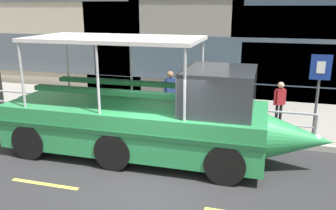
% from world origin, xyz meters
% --- Properties ---
extents(ground_plane, '(120.00, 120.00, 0.00)m').
position_xyz_m(ground_plane, '(0.00, 0.00, 0.00)').
color(ground_plane, '#2B2B2D').
extents(sidewalk, '(32.00, 4.80, 0.18)m').
position_xyz_m(sidewalk, '(0.00, 5.60, 0.09)').
color(sidewalk, gray).
rests_on(sidewalk, ground_plane).
extents(curb_edge, '(32.00, 0.18, 0.18)m').
position_xyz_m(curb_edge, '(0.00, 3.11, 0.09)').
color(curb_edge, '#B2ADA3').
rests_on(curb_edge, ground_plane).
extents(lane_centreline, '(25.80, 0.12, 0.01)m').
position_xyz_m(lane_centreline, '(-0.00, -0.91, 0.00)').
color(lane_centreline, '#DBD64C').
rests_on(lane_centreline, ground_plane).
extents(curb_guardrail, '(11.63, 0.09, 0.85)m').
position_xyz_m(curb_guardrail, '(-1.64, 3.45, 0.75)').
color(curb_guardrail, '#9EA0A8').
rests_on(curb_guardrail, sidewalk).
extents(parking_sign, '(0.60, 0.12, 2.58)m').
position_xyz_m(parking_sign, '(4.12, 3.84, 1.93)').
color(parking_sign, '#4C4F54').
rests_on(parking_sign, sidewalk).
extents(duck_tour_boat, '(9.04, 2.64, 3.33)m').
position_xyz_m(duck_tour_boat, '(-0.42, 1.48, 1.11)').
color(duck_tour_boat, '#2D9351').
rests_on(duck_tour_boat, ground_plane).
extents(pedestrian_near_bow, '(0.40, 0.29, 1.54)m').
position_xyz_m(pedestrian_near_bow, '(3.06, 4.51, 1.11)').
color(pedestrian_near_bow, black).
rests_on(pedestrian_near_bow, sidewalk).
extents(pedestrian_mid_left, '(0.43, 0.34, 1.74)m').
position_xyz_m(pedestrian_mid_left, '(-0.73, 4.44, 1.23)').
color(pedestrian_mid_left, '#47423D').
rests_on(pedestrian_mid_left, sidewalk).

